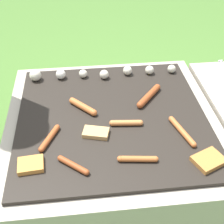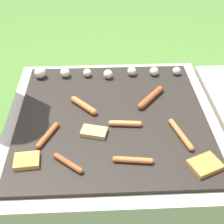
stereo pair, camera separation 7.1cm
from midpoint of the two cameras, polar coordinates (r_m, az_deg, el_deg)
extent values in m
plane|color=#47702D|center=(1.73, -1.20, -12.39)|extent=(14.00, 14.00, 0.00)
cube|color=#A89E8C|center=(1.56, -1.31, -7.37)|extent=(0.95, 0.95, 0.44)
cube|color=black|center=(1.41, -1.44, -0.95)|extent=(0.84, 0.84, 0.02)
cylinder|color=#93421E|center=(1.19, -8.85, -9.62)|extent=(0.11, 0.10, 0.02)
sphere|color=#93421E|center=(1.22, -11.09, -8.33)|extent=(0.02, 0.02, 0.02)
sphere|color=#93421E|center=(1.16, -6.47, -10.95)|extent=(0.02, 0.02, 0.02)
cylinder|color=#93421E|center=(1.50, 5.43, 2.95)|extent=(0.14, 0.15, 0.03)
sphere|color=#93421E|center=(1.44, 3.74, 1.25)|extent=(0.03, 0.03, 0.03)
sphere|color=#93421E|center=(1.56, 7.00, 4.50)|extent=(0.03, 0.03, 0.03)
cylinder|color=#B7602D|center=(1.20, 3.14, -8.60)|extent=(0.13, 0.04, 0.02)
sphere|color=#B7602D|center=(1.19, -0.01, -8.59)|extent=(0.02, 0.02, 0.02)
sphere|color=#B7602D|center=(1.20, 6.27, -8.60)|extent=(0.02, 0.02, 0.02)
cylinder|color=#B7602D|center=(1.44, -6.77, 0.97)|extent=(0.12, 0.12, 0.03)
sphere|color=#B7602D|center=(1.48, -8.64, 2.05)|extent=(0.03, 0.03, 0.03)
sphere|color=#B7602D|center=(1.40, -4.78, -0.17)|extent=(0.03, 0.03, 0.03)
cylinder|color=#B7602D|center=(1.33, 11.19, -3.49)|extent=(0.07, 0.17, 0.02)
sphere|color=#B7602D|center=(1.28, 13.19, -5.88)|extent=(0.02, 0.02, 0.02)
sphere|color=#B7602D|center=(1.38, 9.35, -1.27)|extent=(0.02, 0.02, 0.02)
cylinder|color=#A34C23|center=(1.31, -12.89, -4.68)|extent=(0.08, 0.14, 0.02)
sphere|color=#A34C23|center=(1.35, -11.48, -2.78)|extent=(0.02, 0.02, 0.02)
sphere|color=#A34C23|center=(1.27, -14.39, -6.69)|extent=(0.02, 0.02, 0.02)
cylinder|color=#C6753D|center=(1.34, 1.11, -2.03)|extent=(0.12, 0.04, 0.02)
sphere|color=#C6753D|center=(1.34, -1.48, -2.06)|extent=(0.02, 0.02, 0.02)
sphere|color=#C6753D|center=(1.35, 3.70, -2.00)|extent=(0.02, 0.02, 0.02)
cube|color=tan|center=(1.30, -4.53, -3.82)|extent=(0.12, 0.09, 0.02)
cube|color=#D18438|center=(1.22, -16.28, -9.29)|extent=(0.10, 0.09, 0.02)
cube|color=#B27033|center=(1.24, 15.69, -8.51)|extent=(0.14, 0.13, 0.02)
sphere|color=beige|center=(1.68, -15.03, 6.50)|extent=(0.06, 0.06, 0.06)
sphere|color=silver|center=(1.66, -10.56, 6.78)|extent=(0.05, 0.05, 0.05)
sphere|color=beige|center=(1.66, -6.53, 6.95)|extent=(0.04, 0.04, 0.04)
sphere|color=beige|center=(1.64, -2.69, 6.87)|extent=(0.05, 0.05, 0.05)
sphere|color=beige|center=(1.67, 1.64, 7.56)|extent=(0.05, 0.05, 0.05)
sphere|color=beige|center=(1.68, 5.68, 7.63)|extent=(0.05, 0.05, 0.05)
sphere|color=beige|center=(1.71, 9.67, 7.77)|extent=(0.04, 0.04, 0.04)
cube|color=silver|center=(1.89, 18.20, 8.85)|extent=(0.02, 0.01, 0.01)
camera|label=1|loc=(0.04, -91.46, -1.18)|focal=50.00mm
camera|label=2|loc=(0.04, 88.54, 1.18)|focal=50.00mm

